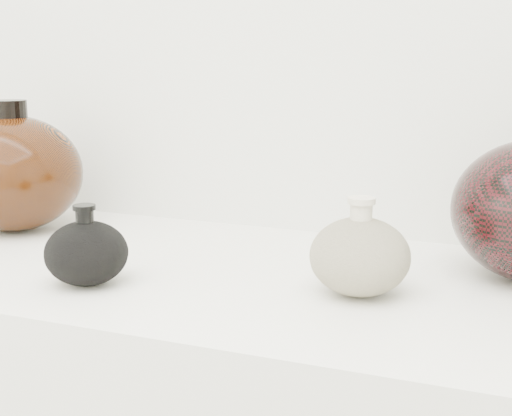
% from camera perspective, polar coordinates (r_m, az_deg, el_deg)
% --- Properties ---
extents(black_gourd_vase, '(0.12, 0.12, 0.10)m').
position_cam_1_polar(black_gourd_vase, '(0.93, -13.41, -3.47)').
color(black_gourd_vase, black).
rests_on(black_gourd_vase, display_counter).
extents(cream_gourd_vase, '(0.15, 0.15, 0.12)m').
position_cam_1_polar(cream_gourd_vase, '(0.87, 8.31, -3.79)').
color(cream_gourd_vase, '#B9AB93').
rests_on(cream_gourd_vase, display_counter).
extents(left_round_pot, '(0.28, 0.28, 0.21)m').
position_cam_1_polar(left_round_pot, '(1.24, -18.82, 2.68)').
color(left_round_pot, black).
rests_on(left_round_pot, display_counter).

